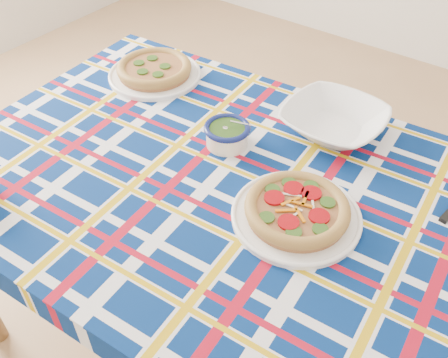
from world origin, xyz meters
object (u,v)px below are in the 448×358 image
Objects in this scene: main_focaccia_plate at (297,209)px; pesto_bowl at (227,133)px; dining_table at (243,210)px; serving_bowl at (334,121)px.

pesto_bowl reaches higher than main_focaccia_plate.
serving_bowl is (0.07, 0.34, 0.11)m from dining_table.
dining_table is 5.19× the size of main_focaccia_plate.
dining_table is 0.21m from pesto_bowl.
main_focaccia_plate is 0.32m from pesto_bowl.
main_focaccia_plate is 2.46× the size of pesto_bowl.
serving_bowl is at bearing 47.77° from pesto_bowl.
pesto_bowl reaches higher than serving_bowl.
pesto_bowl is at bearing 156.24° from main_focaccia_plate.
pesto_bowl reaches higher than dining_table.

